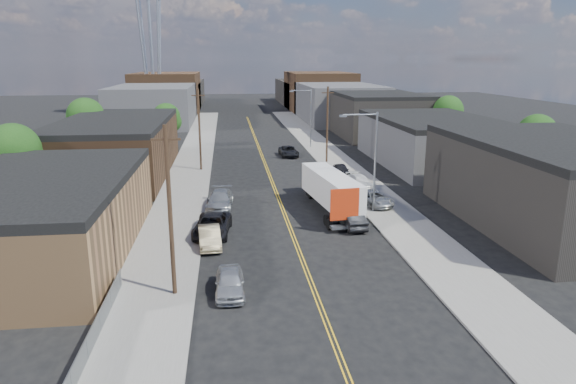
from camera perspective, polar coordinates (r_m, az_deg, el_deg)
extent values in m
plane|color=black|center=(79.42, -3.20, 4.81)|extent=(260.00, 260.00, 0.00)
cube|color=gold|center=(64.72, -2.34, 2.59)|extent=(0.32, 120.00, 0.01)
cube|color=slate|center=(64.69, -10.76, 2.40)|extent=(5.00, 140.00, 0.15)
cube|color=slate|center=(66.11, 5.91, 2.84)|extent=(5.00, 140.00, 0.15)
cube|color=#936B44|center=(39.95, -25.70, -2.77)|extent=(12.00, 22.00, 5.00)
cube|color=black|center=(39.28, -26.14, 1.13)|extent=(12.00, 22.00, 0.60)
cube|color=#452D1B|center=(64.34, -18.54, 4.49)|extent=(12.00, 26.00, 6.00)
cube|color=black|center=(63.89, -18.77, 7.40)|extent=(12.00, 26.00, 0.60)
cube|color=black|center=(47.76, 27.67, 0.58)|extent=(14.00, 22.00, 6.50)
cube|color=black|center=(47.13, 28.18, 4.77)|extent=(14.00, 22.00, 0.60)
cube|color=navy|center=(44.20, 20.43, 0.81)|extent=(0.30, 20.00, 0.80)
cube|color=#3C3C3F|center=(70.36, 15.81, 5.29)|extent=(14.00, 24.00, 5.50)
cube|color=black|center=(69.96, 15.98, 7.75)|extent=(14.00, 24.00, 0.60)
cube|color=black|center=(94.58, 9.84, 8.33)|extent=(14.00, 22.00, 7.00)
cube|color=black|center=(94.26, 9.94, 10.62)|extent=(14.00, 22.00, 0.60)
cube|color=#3C3C3F|center=(114.52, -14.58, 9.38)|extent=(16.00, 30.00, 8.00)
cube|color=#3C3C3F|center=(116.22, 5.65, 9.84)|extent=(16.00, 30.00, 8.00)
cube|color=#452D1B|center=(139.21, -13.28, 10.71)|extent=(16.00, 26.00, 10.00)
cube|color=#452D1B|center=(140.61, 3.45, 11.10)|extent=(16.00, 26.00, 10.00)
cube|color=black|center=(159.16, -12.47, 10.65)|extent=(16.00, 40.00, 7.00)
cube|color=black|center=(160.39, 2.16, 11.00)|extent=(16.00, 40.00, 7.00)
cylinder|color=gray|center=(129.28, -14.93, 14.79)|extent=(0.80, 0.80, 30.00)
cylinder|color=gray|center=(127.78, -15.85, 14.74)|extent=(1.94, 1.94, 29.98)
cylinder|color=gray|center=(127.31, -14.23, 14.84)|extent=(1.94, 1.94, 29.98)
cylinder|color=gray|center=(131.26, -15.61, 14.73)|extent=(1.94, 1.94, 29.98)
cylinder|color=gray|center=(130.80, -14.04, 14.83)|extent=(1.94, 1.94, 29.98)
cylinder|color=gray|center=(45.89, 9.65, 3.15)|extent=(0.18, 0.18, 9.00)
cylinder|color=gray|center=(44.85, 8.03, 8.52)|extent=(3.00, 0.12, 0.12)
cube|color=gray|center=(44.50, 6.13, 8.40)|extent=(0.60, 0.25, 0.18)
cylinder|color=gray|center=(79.69, 2.56, 8.12)|extent=(0.18, 0.18, 9.00)
cylinder|color=gray|center=(79.09, 1.50, 11.21)|extent=(3.00, 0.12, 0.12)
cube|color=gray|center=(78.90, 0.40, 11.13)|extent=(0.60, 0.25, 0.18)
cylinder|color=black|center=(29.54, -12.96, -2.36)|extent=(0.26, 0.26, 10.00)
cube|color=black|center=(28.63, -13.44, 5.71)|extent=(1.60, 0.12, 0.12)
cylinder|color=black|center=(63.77, -9.80, 6.77)|extent=(0.26, 0.26, 10.00)
cube|color=black|center=(63.36, -9.97, 10.53)|extent=(1.60, 0.12, 0.12)
cylinder|color=black|center=(67.94, 4.38, 7.40)|extent=(0.26, 0.26, 10.00)
cube|color=black|center=(67.55, 4.45, 10.94)|extent=(1.60, 0.12, 0.12)
cube|color=slate|center=(25.99, -21.43, -16.07)|extent=(0.02, 16.00, 1.20)
cube|color=slate|center=(25.70, -21.56, -14.92)|extent=(0.05, 16.00, 0.05)
cylinder|color=black|center=(53.00, -27.76, 0.56)|extent=(0.36, 0.36, 4.25)
sphere|color=#10350E|center=(52.38, -28.20, 4.17)|extent=(4.76, 4.76, 4.76)
sphere|color=#10350E|center=(52.57, -27.37, 3.36)|extent=(3.74, 3.74, 3.74)
sphere|color=#10350E|center=(52.29, -28.79, 3.42)|extent=(3.40, 3.40, 3.40)
cylinder|color=black|center=(76.40, -21.31, 5.16)|extent=(0.36, 0.36, 4.50)
sphere|color=#10350E|center=(75.96, -21.56, 7.84)|extent=(5.04, 5.04, 5.04)
sphere|color=#10350E|center=(76.20, -21.01, 7.22)|extent=(3.96, 3.96, 3.96)
sphere|color=#10350E|center=(75.77, -21.96, 7.31)|extent=(3.60, 3.60, 3.60)
cylinder|color=black|center=(81.47, -13.24, 6.03)|extent=(0.36, 0.36, 3.75)
sphere|color=#10350E|center=(81.10, -13.37, 8.12)|extent=(4.20, 4.20, 4.20)
sphere|color=#10350E|center=(81.41, -12.89, 7.64)|extent=(3.30, 3.30, 3.30)
sphere|color=#10350E|center=(80.82, -13.73, 7.71)|extent=(3.00, 3.00, 3.00)
cylinder|color=black|center=(65.41, 25.60, 3.07)|extent=(0.36, 0.36, 4.00)
sphere|color=#10350E|center=(64.93, 25.91, 5.84)|extent=(4.48, 4.48, 4.48)
sphere|color=#10350E|center=(65.60, 26.13, 5.18)|extent=(3.52, 3.52, 3.52)
sphere|color=#10350E|center=(64.40, 25.66, 5.30)|extent=(3.20, 3.20, 3.20)
cylinder|color=black|center=(86.31, 17.20, 6.39)|extent=(0.36, 0.36, 4.25)
sphere|color=#10350E|center=(85.93, 17.37, 8.64)|extent=(4.76, 4.76, 4.76)
sphere|color=#10350E|center=(86.53, 17.62, 8.09)|extent=(3.74, 3.74, 3.74)
sphere|color=#10350E|center=(85.42, 17.14, 8.22)|extent=(3.40, 3.40, 3.40)
cube|color=silver|center=(45.65, 4.80, 0.48)|extent=(3.70, 11.03, 2.52)
cube|color=#A9290D|center=(40.55, 6.32, -1.37)|extent=(2.36, 0.42, 2.54)
cube|color=gray|center=(41.09, 6.25, -3.85)|extent=(2.28, 0.88, 0.25)
cube|color=black|center=(52.24, 3.32, 1.24)|extent=(2.60, 3.15, 2.79)
cylinder|color=black|center=(42.40, 5.82, -3.32)|extent=(2.44, 1.19, 0.90)
cylinder|color=black|center=(52.46, 3.31, 0.23)|extent=(2.35, 1.18, 0.90)
imported|color=#ADB0B2|center=(30.72, -6.50, -9.93)|extent=(1.71, 4.24, 1.44)
imported|color=tan|center=(38.32, -8.71, -4.95)|extent=(1.90, 4.53, 1.45)
imported|color=black|center=(40.63, -8.42, -3.69)|extent=(3.24, 5.97, 1.59)
imported|color=#999C9E|center=(47.75, -7.57, -0.88)|extent=(2.68, 5.73, 1.62)
imported|color=black|center=(42.31, 7.04, -3.02)|extent=(1.82, 4.41, 1.42)
imported|color=#A8ACAE|center=(48.54, 9.52, -0.70)|extent=(3.39, 5.13, 1.31)
imported|color=silver|center=(54.98, 7.98, 1.16)|extent=(2.39, 4.70, 1.31)
imported|color=black|center=(60.12, 5.92, 2.42)|extent=(1.82, 4.20, 1.41)
imported|color=black|center=(73.06, 0.07, 4.54)|extent=(2.58, 5.21, 1.42)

